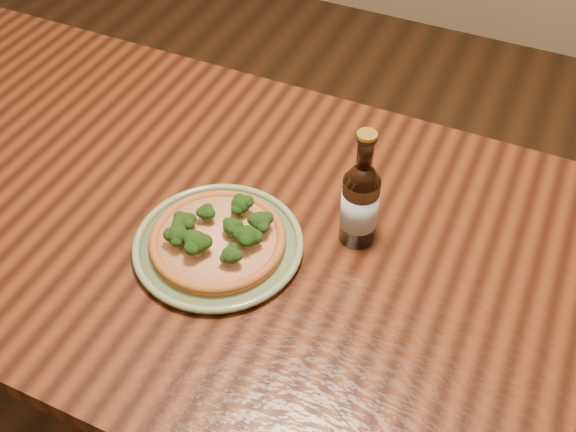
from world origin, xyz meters
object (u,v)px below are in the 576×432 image
at_px(table, 172,231).
at_px(pizza, 218,238).
at_px(plate, 218,244).
at_px(beer_bottle, 360,202).

distance_m(table, pizza, 0.21).
height_order(plate, pizza, pizza).
distance_m(pizza, beer_bottle, 0.26).
bearing_deg(pizza, plate, 167.22).
xyz_separation_m(table, pizza, (0.16, -0.07, 0.12)).
height_order(table, beer_bottle, beer_bottle).
relative_size(plate, pizza, 1.26).
bearing_deg(plate, pizza, -12.78).
xyz_separation_m(plate, pizza, (0.00, -0.00, 0.02)).
relative_size(pizza, beer_bottle, 1.01).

